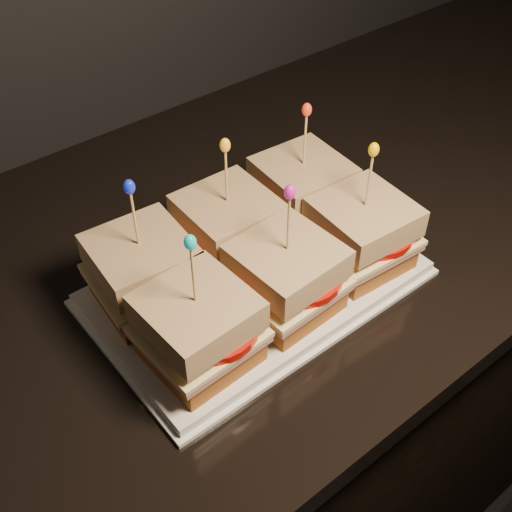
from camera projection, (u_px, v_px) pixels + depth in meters
cabinet at (172, 477)px, 1.11m from camera, size 2.46×0.63×0.88m
granite_slab at (139, 294)px, 0.80m from camera, size 2.50×0.67×0.04m
platter at (256, 284)px, 0.77m from camera, size 0.37×0.23×0.02m
platter_rim at (256, 287)px, 0.78m from camera, size 0.39×0.24×0.01m
sandwich_0_bread_bot at (147, 290)px, 0.73m from camera, size 0.11×0.11×0.03m
sandwich_0_ham at (145, 279)px, 0.72m from camera, size 0.12×0.12×0.01m
sandwich_0_cheese at (144, 275)px, 0.71m from camera, size 0.12×0.12×0.01m
sandwich_0_tomato at (155, 268)px, 0.71m from camera, size 0.10×0.10×0.01m
sandwich_0_bread_top at (141, 255)px, 0.69m from camera, size 0.11×0.11×0.03m
sandwich_0_pick at (135, 222)px, 0.66m from camera, size 0.00×0.00×0.09m
sandwich_0_frill at (129, 187)px, 0.63m from camera, size 0.01×0.01×0.02m
sandwich_1_bread_bot at (229, 247)px, 0.79m from camera, size 0.10×0.10×0.03m
sandwich_1_ham at (229, 236)px, 0.77m from camera, size 0.11×0.11×0.01m
sandwich_1_cheese at (228, 231)px, 0.77m from camera, size 0.12×0.11×0.01m
sandwich_1_tomato at (239, 225)px, 0.77m from camera, size 0.10×0.10×0.01m
sandwich_1_bread_top at (228, 212)px, 0.75m from camera, size 0.11×0.11×0.03m
sandwich_1_pick at (226, 179)px, 0.72m from camera, size 0.00×0.00×0.09m
sandwich_1_frill at (225, 145)px, 0.69m from camera, size 0.01×0.01×0.02m
sandwich_2_bread_bot at (301, 209)px, 0.84m from camera, size 0.11×0.11×0.03m
sandwich_2_ham at (301, 198)px, 0.83m from camera, size 0.12×0.11×0.01m
sandwich_2_cheese at (302, 194)px, 0.82m from camera, size 0.12×0.12×0.01m
sandwich_2_tomato at (312, 188)px, 0.82m from camera, size 0.10×0.10×0.01m
sandwich_2_bread_top at (303, 175)px, 0.80m from camera, size 0.11×0.11×0.03m
sandwich_2_pick at (305, 143)px, 0.77m from camera, size 0.00×0.00×0.09m
sandwich_2_frill at (307, 110)px, 0.74m from camera, size 0.01×0.01×0.02m
sandwich_3_bread_bot at (200, 347)px, 0.67m from camera, size 0.11×0.11×0.03m
sandwich_3_ham at (199, 336)px, 0.66m from camera, size 0.12×0.11×0.01m
sandwich_3_cheese at (199, 331)px, 0.65m from camera, size 0.12×0.11×0.01m
sandwich_3_tomato at (211, 324)px, 0.65m from camera, size 0.10×0.10×0.01m
sandwich_3_bread_top at (197, 312)px, 0.63m from camera, size 0.11×0.11×0.03m
sandwich_3_pick at (194, 278)px, 0.60m from camera, size 0.00×0.00×0.09m
sandwich_3_frill at (190, 242)px, 0.57m from camera, size 0.01×0.01×0.02m
sandwich_4_bread_bot at (285, 296)px, 0.73m from camera, size 0.11×0.11×0.03m
sandwich_4_ham at (286, 285)px, 0.71m from camera, size 0.12×0.11×0.01m
sandwich_4_cheese at (286, 280)px, 0.71m from camera, size 0.12×0.11×0.01m
sandwich_4_tomato at (298, 273)px, 0.71m from camera, size 0.10×0.10×0.01m
sandwich_4_bread_top at (287, 261)px, 0.69m from camera, size 0.11×0.11×0.03m
sandwich_4_pick at (288, 227)px, 0.66m from camera, size 0.00×0.00×0.09m
sandwich_4_frill at (290, 192)px, 0.63m from camera, size 0.01×0.01×0.02m
sandwich_5_bread_bot at (359, 251)px, 0.78m from camera, size 0.11×0.11×0.03m
sandwich_5_ham at (360, 240)px, 0.77m from camera, size 0.12×0.11×0.01m
sandwich_5_cheese at (361, 236)px, 0.76m from camera, size 0.12×0.12×0.01m
sandwich_5_tomato at (372, 230)px, 0.76m from camera, size 0.10×0.10×0.01m
sandwich_5_bread_top at (364, 217)px, 0.74m from camera, size 0.11×0.11×0.03m
sandwich_5_pick at (369, 184)px, 0.71m from camera, size 0.00×0.00×0.09m
sandwich_5_frill at (374, 150)px, 0.68m from camera, size 0.01×0.01×0.02m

